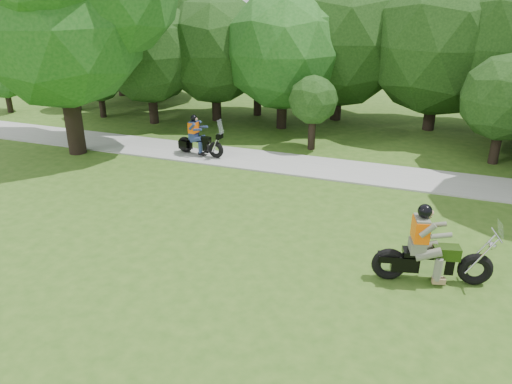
# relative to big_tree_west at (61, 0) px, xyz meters

# --- Properties ---
(ground) EXTENTS (100.00, 100.00, 0.00)m
(ground) POSITION_rel_big_tree_west_xyz_m (10.54, -6.85, -5.76)
(ground) COLOR #2F5418
(ground) RESTS_ON ground
(walkway) EXTENTS (60.00, 2.20, 0.06)m
(walkway) POSITION_rel_big_tree_west_xyz_m (10.54, 1.15, -5.73)
(walkway) COLOR gray
(walkway) RESTS_ON ground
(tree_line) EXTENTS (39.77, 10.86, 7.37)m
(tree_line) POSITION_rel_big_tree_west_xyz_m (12.65, 7.64, -2.11)
(tree_line) COLOR black
(tree_line) RESTS_ON ground
(big_tree_west) EXTENTS (8.64, 6.56, 9.96)m
(big_tree_west) POSITION_rel_big_tree_west_xyz_m (0.00, 0.00, 0.00)
(big_tree_west) COLOR black
(big_tree_west) RESTS_ON ground
(chopper_motorcycle) EXTENTS (2.71, 1.06, 1.96)m
(chopper_motorcycle) POSITION_rel_big_tree_west_xyz_m (13.60, -5.35, -5.03)
(chopper_motorcycle) COLOR black
(chopper_motorcycle) RESTS_ON ground
(touring_motorcycle) EXTENTS (2.09, 0.78, 1.59)m
(touring_motorcycle) POSITION_rel_big_tree_west_xyz_m (4.77, 0.91, -5.12)
(touring_motorcycle) COLOR black
(touring_motorcycle) RESTS_ON walkway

